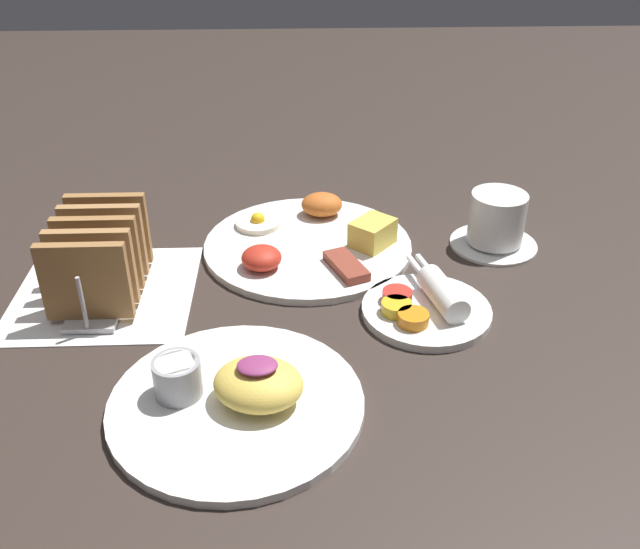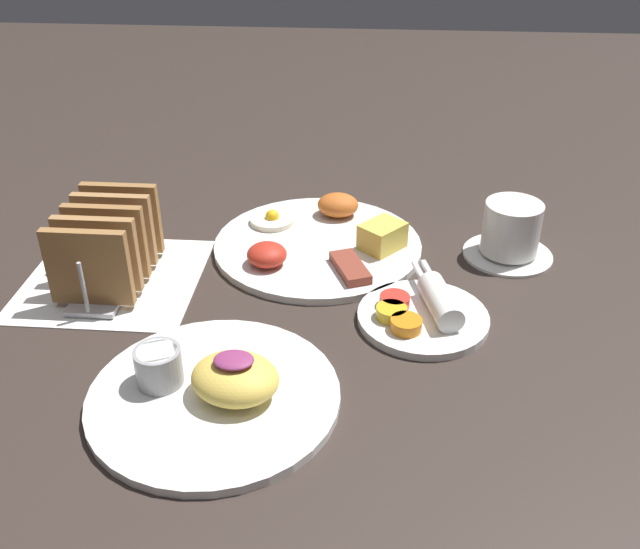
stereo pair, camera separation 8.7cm
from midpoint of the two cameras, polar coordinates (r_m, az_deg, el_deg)
name	(u,v)px [view 1 (the left image)]	position (r m, az deg, el deg)	size (l,w,h in m)	color
ground_plane	(273,311)	(0.86, -6.64, -2.98)	(3.00, 3.00, 0.00)	#332823
napkin_flat	(105,292)	(0.94, -19.38, -1.43)	(0.22, 0.22, 0.00)	white
plate_breakfast	(310,241)	(0.98, -3.32, 2.59)	(0.29, 0.29, 0.05)	white
plate_condiments	(426,306)	(0.85, 5.63, -2.62)	(0.15, 0.17, 0.04)	white
plate_foreground	(236,396)	(0.72, -10.20, -9.65)	(0.25, 0.25, 0.06)	white
toast_rack	(99,257)	(0.91, -19.93, 1.22)	(0.10, 0.18, 0.10)	#B7B7BC
coffee_cup	(496,222)	(1.00, 11.52, 4.04)	(0.12, 0.12, 0.08)	white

